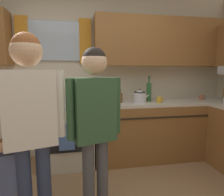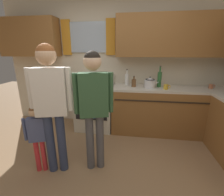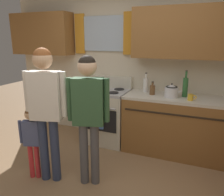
# 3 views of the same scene
# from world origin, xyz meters

# --- Properties ---
(back_wall_unit) EXTENTS (4.60, 0.42, 2.60)m
(back_wall_unit) POSITION_xyz_m (0.07, 1.82, 1.51)
(back_wall_unit) COLOR beige
(back_wall_unit) RESTS_ON ground
(stove_oven) EXTENTS (0.73, 0.67, 1.10)m
(stove_oven) POSITION_xyz_m (-0.36, 1.54, 0.47)
(stove_oven) COLOR beige
(stove_oven) RESTS_ON ground
(bottle_squat_brown) EXTENTS (0.08, 0.08, 0.21)m
(bottle_squat_brown) POSITION_xyz_m (0.42, 1.53, 0.98)
(bottle_squat_brown) COLOR brown
(bottle_squat_brown) RESTS_ON kitchen_counter_run
(bottle_milk_white) EXTENTS (0.08, 0.08, 0.31)m
(bottle_milk_white) POSITION_xyz_m (0.28, 1.67, 1.02)
(bottle_milk_white) COLOR white
(bottle_milk_white) RESTS_ON kitchen_counter_run
(bottle_wine_green) EXTENTS (0.08, 0.08, 0.39)m
(bottle_wine_green) POSITION_xyz_m (0.89, 1.58, 1.05)
(bottle_wine_green) COLOR #2D6633
(bottle_wine_green) RESTS_ON kitchen_counter_run
(mug_mustard_yellow) EXTENTS (0.12, 0.08, 0.09)m
(mug_mustard_yellow) POSITION_xyz_m (0.99, 1.40, 0.95)
(mug_mustard_yellow) COLOR gold
(mug_mustard_yellow) RESTS_ON kitchen_counter_run
(stovetop_kettle) EXTENTS (0.27, 0.20, 0.21)m
(stovetop_kettle) POSITION_xyz_m (0.71, 1.49, 1.00)
(stovetop_kettle) COLOR silver
(stovetop_kettle) RESTS_ON kitchen_counter_run
(adult_holding_child) EXTENTS (0.50, 0.25, 1.64)m
(adult_holding_child) POSITION_xyz_m (-0.55, 0.23, 1.03)
(adult_holding_child) COLOR #2D3856
(adult_holding_child) RESTS_ON ground
(adult_in_plaid) EXTENTS (0.47, 0.24, 1.56)m
(adult_in_plaid) POSITION_xyz_m (-0.06, 0.35, 0.98)
(adult_in_plaid) COLOR #4C4C51
(adult_in_plaid) RESTS_ON ground
(small_child) EXTENTS (0.30, 0.15, 0.93)m
(small_child) POSITION_xyz_m (-0.77, 0.19, 0.58)
(small_child) COLOR red
(small_child) RESTS_ON ground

